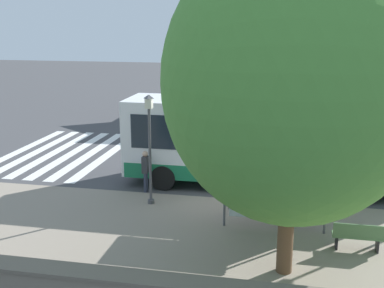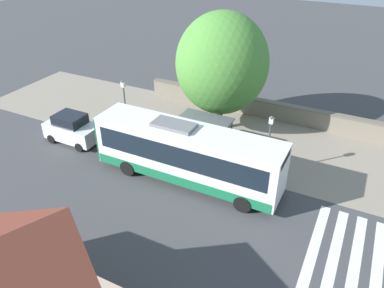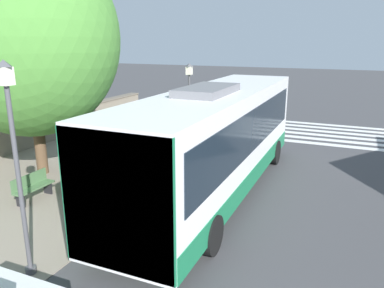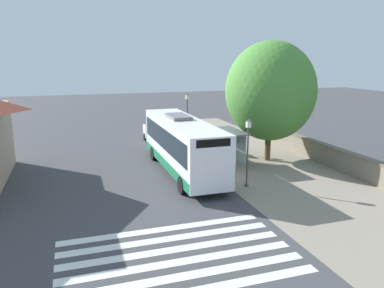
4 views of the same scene
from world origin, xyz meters
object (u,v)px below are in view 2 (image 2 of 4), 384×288
Objects in this scene: street_lamp_near at (125,106)px; parked_car_behind_bus at (72,129)px; bus_shelter at (207,123)px; pedestrian at (269,173)px; street_lamp_far at (269,140)px; shade_tree at (222,64)px; bench at (185,127)px; bus at (187,153)px.

street_lamp_near is 1.19× the size of parked_car_behind_bus.
bus_shelter is 0.89× the size of parked_car_behind_bus.
bus_shelter is 5.56m from pedestrian.
street_lamp_far is at bearing -155.22° from pedestrian.
street_lamp_far is (0.88, 4.49, 0.31)m from bus_shelter.
parked_car_behind_bus is at bearing -85.42° from pedestrian.
parked_car_behind_bus is (6.39, -8.56, -4.11)m from shade_tree.
bus_shelter is at bearing -112.30° from pedestrian.
bus_shelter is 9.55m from parked_car_behind_bus.
pedestrian is 0.19× the size of shade_tree.
bench is at bearing -51.41° from shade_tree.
bus_shelter is 2.44× the size of bench.
parked_car_behind_bus is (2.30, -13.42, -1.41)m from street_lamp_far.
bus_shelter reaches higher than parked_car_behind_bus.
bench is 0.36× the size of parked_car_behind_bus.
bus is at bearing 28.88° from bench.
pedestrian is 8.61m from shade_tree.
street_lamp_near is (1.44, -5.45, 0.65)m from bus_shelter.
pedestrian is (-1.58, 4.61, -0.94)m from bus.
pedestrian is at bearing 45.74° from shade_tree.
bus_shelter is (-3.64, -0.43, 0.18)m from bus.
bus is 2.92× the size of parked_car_behind_bus.
pedestrian is 14.01m from parked_car_behind_bus.
bus is 6.34m from street_lamp_near.
street_lamp_far reaches higher than pedestrian.
shade_tree is at bearing 132.45° from street_lamp_near.
bench is 8.06m from parked_car_behind_bus.
pedestrian is 1.17× the size of bench.
pedestrian reaches higher than bench.
bus_shelter is 5.68m from street_lamp_near.
parked_car_behind_bus is at bearing -53.85° from bench.
street_lamp_near reaches higher than pedestrian.
shade_tree reaches higher than street_lamp_far.
parked_car_behind_bus is at bearing -63.34° from street_lamp_near.
parked_car_behind_bus is at bearing -53.24° from shade_tree.
street_lamp_near is at bearing -110.59° from bus.
bench is at bearing 126.15° from parked_car_behind_bus.
bench is 0.35× the size of street_lamp_far.
parked_car_behind_bus is (1.75, -3.48, -1.75)m from street_lamp_near.
bus_shelter is 2.08× the size of pedestrian.
street_lamp_near is (-2.21, -5.88, 0.83)m from bus.
shade_tree reaches higher than bus.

